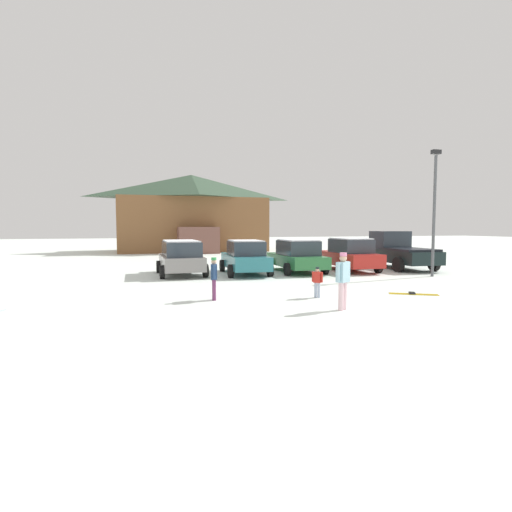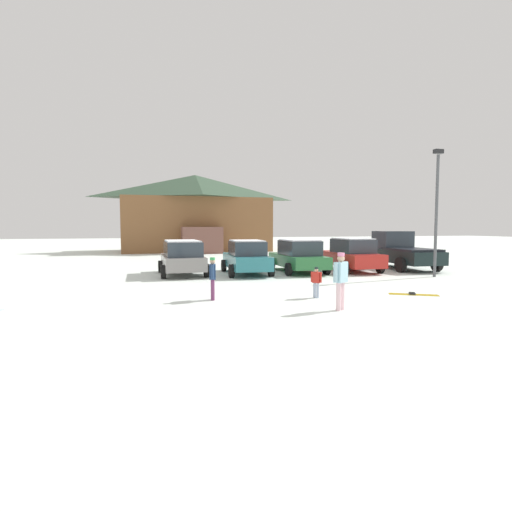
% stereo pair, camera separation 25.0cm
% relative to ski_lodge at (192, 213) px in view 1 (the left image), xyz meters
% --- Properties ---
extents(ground, '(160.00, 160.00, 0.00)m').
position_rel_ski_lodge_xyz_m(ground, '(0.78, -31.62, -3.84)').
color(ground, white).
extents(ski_lodge, '(14.68, 9.39, 7.58)m').
position_rel_ski_lodge_xyz_m(ski_lodge, '(0.00, 0.00, 0.00)').
color(ski_lodge, brown).
rests_on(ski_lodge, ground).
extents(parked_grey_wagon, '(2.28, 4.15, 1.74)m').
position_rel_ski_lodge_xyz_m(parked_grey_wagon, '(-3.23, -20.24, -2.91)').
color(parked_grey_wagon, gray).
rests_on(parked_grey_wagon, ground).
extents(parked_teal_hatchback, '(2.35, 4.48, 1.74)m').
position_rel_ski_lodge_xyz_m(parked_teal_hatchback, '(-0.06, -20.78, -2.97)').
color(parked_teal_hatchback, teal).
rests_on(parked_teal_hatchback, ground).
extents(parked_green_coupe, '(2.33, 4.70, 1.74)m').
position_rel_ski_lodge_xyz_m(parked_green_coupe, '(2.81, -20.69, -2.97)').
color(parked_green_coupe, '#2B6E39').
rests_on(parked_green_coupe, ground).
extents(parked_red_sedan, '(2.34, 4.68, 1.80)m').
position_rel_ski_lodge_xyz_m(parked_red_sedan, '(5.81, -20.91, -2.95)').
color(parked_red_sedan, red).
rests_on(parked_red_sedan, ground).
extents(pickup_truck, '(2.67, 5.38, 2.15)m').
position_rel_ski_lodge_xyz_m(pickup_truck, '(9.19, -20.49, -2.85)').
color(pickup_truck, black).
rests_on(pickup_truck, ground).
extents(skier_teen_in_navy_coat, '(0.26, 0.52, 1.41)m').
position_rel_ski_lodge_xyz_m(skier_teen_in_navy_coat, '(-2.92, -27.48, -3.04)').
color(skier_teen_in_navy_coat, '#6E325C').
rests_on(skier_teen_in_navy_coat, ground).
extents(skier_adult_in_blue_parka, '(0.55, 0.41, 1.67)m').
position_rel_ski_lodge_xyz_m(skier_adult_in_blue_parka, '(0.35, -30.10, -2.90)').
color(skier_adult_in_blue_parka, beige).
rests_on(skier_adult_in_blue_parka, ground).
extents(skier_child_in_red_jacket, '(0.30, 0.30, 1.05)m').
position_rel_ski_lodge_xyz_m(skier_child_in_red_jacket, '(0.53, -28.03, -3.25)').
color(skier_child_in_red_jacket, '#9FAEC7').
rests_on(skier_child_in_red_jacket, ground).
extents(pair_of_skis, '(1.59, 1.08, 0.08)m').
position_rel_ski_lodge_xyz_m(pair_of_skis, '(4.09, -28.42, -3.82)').
color(pair_of_skis, gold).
rests_on(pair_of_skis, ground).
extents(lamp_post, '(0.44, 0.24, 6.06)m').
position_rel_ski_lodge_xyz_m(lamp_post, '(8.41, -24.31, -0.46)').
color(lamp_post, '#515459').
rests_on(lamp_post, ground).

